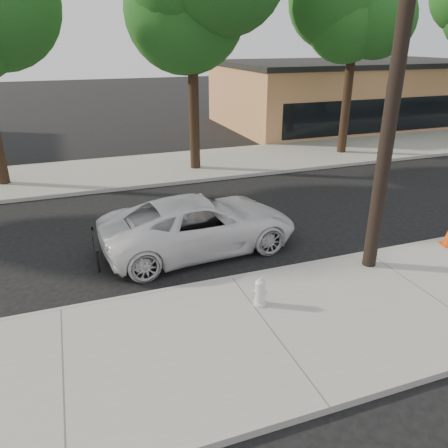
# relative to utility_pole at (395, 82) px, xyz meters

# --- Properties ---
(ground) EXTENTS (120.00, 120.00, 0.00)m
(ground) POSITION_rel_utility_pole_xyz_m (-3.60, 2.70, -4.70)
(ground) COLOR black
(ground) RESTS_ON ground
(near_sidewalk) EXTENTS (90.00, 4.40, 0.15)m
(near_sidewalk) POSITION_rel_utility_pole_xyz_m (-3.60, -1.60, -4.62)
(near_sidewalk) COLOR gray
(near_sidewalk) RESTS_ON ground
(far_sidewalk) EXTENTS (90.00, 5.00, 0.15)m
(far_sidewalk) POSITION_rel_utility_pole_xyz_m (-3.60, 11.20, -4.62)
(far_sidewalk) COLOR gray
(far_sidewalk) RESTS_ON ground
(curb_near) EXTENTS (90.00, 0.12, 0.16)m
(curb_near) POSITION_rel_utility_pole_xyz_m (-3.60, 0.60, -4.62)
(curb_near) COLOR #9E9B93
(curb_near) RESTS_ON ground
(building_main) EXTENTS (18.00, 10.00, 4.00)m
(building_main) POSITION_rel_utility_pole_xyz_m (12.40, 18.70, -2.70)
(building_main) COLOR #BD774F
(building_main) RESTS_ON ground
(utility_pole) EXTENTS (1.40, 0.34, 9.00)m
(utility_pole) POSITION_rel_utility_pole_xyz_m (0.00, 0.00, 0.00)
(utility_pole) COLOR black
(utility_pole) RESTS_ON near_sidewalk
(tree_c) EXTENTS (4.96, 4.80, 9.55)m
(tree_c) POSITION_rel_utility_pole_xyz_m (-1.38, 10.34, 2.21)
(tree_c) COLOR black
(tree_c) RESTS_ON far_sidewalk
(tree_d) EXTENTS (4.50, 4.35, 8.75)m
(tree_d) POSITION_rel_utility_pole_xyz_m (6.60, 10.65, 1.67)
(tree_d) COLOR black
(tree_d) RESTS_ON far_sidewalk
(police_cruiser) EXTENTS (5.72, 2.99, 1.54)m
(police_cruiser) POSITION_rel_utility_pole_xyz_m (-3.77, 2.67, -3.93)
(police_cruiser) COLOR white
(police_cruiser) RESTS_ON ground
(fire_hydrant) EXTENTS (0.33, 0.30, 0.62)m
(fire_hydrant) POSITION_rel_utility_pole_xyz_m (-3.45, -0.73, -4.25)
(fire_hydrant) COLOR silver
(fire_hydrant) RESTS_ON near_sidewalk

